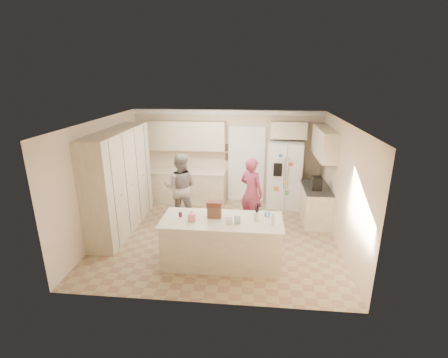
# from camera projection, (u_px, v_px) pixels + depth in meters

# --- Properties ---
(floor) EXTENTS (5.20, 4.60, 0.02)m
(floor) POSITION_uv_depth(u_px,v_px,m) (218.00, 236.00, 7.42)
(floor) COLOR #96835B
(floor) RESTS_ON ground
(ceiling) EXTENTS (5.20, 4.60, 0.02)m
(ceiling) POSITION_uv_depth(u_px,v_px,m) (217.00, 121.00, 6.61)
(ceiling) COLOR white
(ceiling) RESTS_ON wall_back
(wall_back) EXTENTS (5.20, 0.02, 2.60)m
(wall_back) POSITION_uv_depth(u_px,v_px,m) (227.00, 156.00, 9.20)
(wall_back) COLOR beige
(wall_back) RESTS_ON ground
(wall_front) EXTENTS (5.20, 0.02, 2.60)m
(wall_front) POSITION_uv_depth(u_px,v_px,m) (200.00, 231.00, 4.83)
(wall_front) COLOR beige
(wall_front) RESTS_ON ground
(wall_left) EXTENTS (0.02, 4.60, 2.60)m
(wall_left) POSITION_uv_depth(u_px,v_px,m) (102.00, 178.00, 7.26)
(wall_left) COLOR beige
(wall_left) RESTS_ON ground
(wall_right) EXTENTS (0.02, 4.60, 2.60)m
(wall_right) POSITION_uv_depth(u_px,v_px,m) (342.00, 185.00, 6.77)
(wall_right) COLOR beige
(wall_right) RESTS_ON ground
(crown_back) EXTENTS (5.20, 0.08, 0.12)m
(crown_back) POSITION_uv_depth(u_px,v_px,m) (227.00, 112.00, 8.77)
(crown_back) COLOR white
(crown_back) RESTS_ON wall_back
(pantry_bank) EXTENTS (0.60, 2.60, 2.35)m
(pantry_bank) POSITION_uv_depth(u_px,v_px,m) (120.00, 181.00, 7.46)
(pantry_bank) COLOR #C4AF98
(pantry_bank) RESTS_ON floor
(back_base_cab) EXTENTS (2.20, 0.60, 0.88)m
(back_base_cab) POSITION_uv_depth(u_px,v_px,m) (186.00, 187.00, 9.28)
(back_base_cab) COLOR #C4AF98
(back_base_cab) RESTS_ON floor
(back_countertop) EXTENTS (2.24, 0.63, 0.04)m
(back_countertop) POSITION_uv_depth(u_px,v_px,m) (186.00, 172.00, 9.13)
(back_countertop) COLOR #EDE2C9
(back_countertop) RESTS_ON back_base_cab
(back_upper_cab) EXTENTS (2.20, 0.35, 0.80)m
(back_upper_cab) POSITION_uv_depth(u_px,v_px,m) (185.00, 136.00, 8.95)
(back_upper_cab) COLOR #C4AF98
(back_upper_cab) RESTS_ON wall_back
(doorway_opening) EXTENTS (0.90, 0.06, 2.10)m
(doorway_opening) POSITION_uv_depth(u_px,v_px,m) (246.00, 165.00, 9.20)
(doorway_opening) COLOR black
(doorway_opening) RESTS_ON floor
(doorway_casing) EXTENTS (1.02, 0.03, 2.22)m
(doorway_casing) POSITION_uv_depth(u_px,v_px,m) (246.00, 166.00, 9.17)
(doorway_casing) COLOR white
(doorway_casing) RESTS_ON floor
(wall_frame_upper) EXTENTS (0.15, 0.02, 0.20)m
(wall_frame_upper) POSITION_uv_depth(u_px,v_px,m) (228.00, 148.00, 9.09)
(wall_frame_upper) COLOR brown
(wall_frame_upper) RESTS_ON wall_back
(wall_frame_lower) EXTENTS (0.15, 0.02, 0.20)m
(wall_frame_lower) POSITION_uv_depth(u_px,v_px,m) (228.00, 157.00, 9.17)
(wall_frame_lower) COLOR brown
(wall_frame_lower) RESTS_ON wall_back
(refrigerator) EXTENTS (0.97, 0.79, 1.80)m
(refrigerator) POSITION_uv_depth(u_px,v_px,m) (285.00, 175.00, 8.82)
(refrigerator) COLOR white
(refrigerator) RESTS_ON floor
(fridge_seam) EXTENTS (0.02, 0.02, 1.78)m
(fridge_seam) POSITION_uv_depth(u_px,v_px,m) (286.00, 179.00, 8.49)
(fridge_seam) COLOR gray
(fridge_seam) RESTS_ON refrigerator
(fridge_dispenser) EXTENTS (0.22, 0.03, 0.35)m
(fridge_dispenser) POSITION_uv_depth(u_px,v_px,m) (278.00, 170.00, 8.42)
(fridge_dispenser) COLOR black
(fridge_dispenser) RESTS_ON refrigerator
(fridge_handle_l) EXTENTS (0.02, 0.02, 0.85)m
(fridge_handle_l) POSITION_uv_depth(u_px,v_px,m) (284.00, 174.00, 8.43)
(fridge_handle_l) COLOR silver
(fridge_handle_l) RESTS_ON refrigerator
(fridge_handle_r) EXTENTS (0.02, 0.02, 0.85)m
(fridge_handle_r) POSITION_uv_depth(u_px,v_px,m) (288.00, 174.00, 8.42)
(fridge_handle_r) COLOR silver
(fridge_handle_r) RESTS_ON refrigerator
(over_fridge_cab) EXTENTS (0.95, 0.35, 0.45)m
(over_fridge_cab) POSITION_uv_depth(u_px,v_px,m) (288.00, 130.00, 8.63)
(over_fridge_cab) COLOR #C4AF98
(over_fridge_cab) RESTS_ON wall_back
(right_base_cab) EXTENTS (0.60, 1.20, 0.88)m
(right_base_cab) POSITION_uv_depth(u_px,v_px,m) (315.00, 205.00, 8.02)
(right_base_cab) COLOR #C4AF98
(right_base_cab) RESTS_ON floor
(right_countertop) EXTENTS (0.63, 1.24, 0.04)m
(right_countertop) POSITION_uv_depth(u_px,v_px,m) (316.00, 187.00, 7.87)
(right_countertop) COLOR #2D2B28
(right_countertop) RESTS_ON right_base_cab
(right_upper_cab) EXTENTS (0.35, 1.50, 0.70)m
(right_upper_cab) POSITION_uv_depth(u_px,v_px,m) (324.00, 143.00, 7.73)
(right_upper_cab) COLOR #C4AF98
(right_upper_cab) RESTS_ON wall_right
(coffee_maker) EXTENTS (0.22, 0.28, 0.30)m
(coffee_maker) POSITION_uv_depth(u_px,v_px,m) (317.00, 183.00, 7.64)
(coffee_maker) COLOR black
(coffee_maker) RESTS_ON right_countertop
(island_base) EXTENTS (2.20, 0.90, 0.88)m
(island_base) POSITION_uv_depth(u_px,v_px,m) (222.00, 242.00, 6.22)
(island_base) COLOR #C4AF98
(island_base) RESTS_ON floor
(island_top) EXTENTS (2.28, 0.96, 0.05)m
(island_top) POSITION_uv_depth(u_px,v_px,m) (222.00, 221.00, 6.08)
(island_top) COLOR #EDE2C9
(island_top) RESTS_ON island_base
(utensil_crock) EXTENTS (0.13, 0.13, 0.15)m
(utensil_crock) POSITION_uv_depth(u_px,v_px,m) (257.00, 216.00, 6.04)
(utensil_crock) COLOR white
(utensil_crock) RESTS_ON island_top
(tissue_box) EXTENTS (0.13, 0.13, 0.14)m
(tissue_box) POSITION_uv_depth(u_px,v_px,m) (192.00, 217.00, 6.01)
(tissue_box) COLOR pink
(tissue_box) RESTS_ON island_top
(tissue_plume) EXTENTS (0.08, 0.08, 0.08)m
(tissue_plume) POSITION_uv_depth(u_px,v_px,m) (192.00, 212.00, 5.97)
(tissue_plume) COLOR white
(tissue_plume) RESTS_ON tissue_box
(dollhouse_body) EXTENTS (0.26, 0.18, 0.22)m
(dollhouse_body) POSITION_uv_depth(u_px,v_px,m) (214.00, 212.00, 6.15)
(dollhouse_body) COLOR brown
(dollhouse_body) RESTS_ON island_top
(dollhouse_roof) EXTENTS (0.28, 0.20, 0.10)m
(dollhouse_roof) POSITION_uv_depth(u_px,v_px,m) (214.00, 204.00, 6.10)
(dollhouse_roof) COLOR #592D1E
(dollhouse_roof) RESTS_ON dollhouse_body
(jam_jar) EXTENTS (0.07, 0.07, 0.09)m
(jam_jar) POSITION_uv_depth(u_px,v_px,m) (180.00, 214.00, 6.18)
(jam_jar) COLOR #59263F
(jam_jar) RESTS_ON island_top
(greeting_card_a) EXTENTS (0.12, 0.06, 0.16)m
(greeting_card_a) POSITION_uv_depth(u_px,v_px,m) (229.00, 220.00, 5.84)
(greeting_card_a) COLOR white
(greeting_card_a) RESTS_ON island_top
(greeting_card_b) EXTENTS (0.12, 0.05, 0.16)m
(greeting_card_b) POSITION_uv_depth(u_px,v_px,m) (237.00, 220.00, 5.88)
(greeting_card_b) COLOR silver
(greeting_card_b) RESTS_ON island_top
(water_bottle) EXTENTS (0.07, 0.07, 0.24)m
(water_bottle) POSITION_uv_depth(u_px,v_px,m) (274.00, 219.00, 5.81)
(water_bottle) COLOR silver
(water_bottle) RESTS_ON island_top
(shaker_salt) EXTENTS (0.05, 0.05, 0.09)m
(shaker_salt) POSITION_uv_depth(u_px,v_px,m) (266.00, 214.00, 6.19)
(shaker_salt) COLOR #4A71B5
(shaker_salt) RESTS_ON island_top
(shaker_pepper) EXTENTS (0.05, 0.05, 0.09)m
(shaker_pepper) POSITION_uv_depth(u_px,v_px,m) (269.00, 214.00, 6.18)
(shaker_pepper) COLOR #4A71B5
(shaker_pepper) RESTS_ON island_top
(teen_boy) EXTENTS (0.84, 0.66, 1.72)m
(teen_boy) POSITION_uv_depth(u_px,v_px,m) (181.00, 187.00, 7.98)
(teen_boy) COLOR #999591
(teen_boy) RESTS_ON floor
(teen_girl) EXTENTS (0.73, 0.68, 1.68)m
(teen_girl) POSITION_uv_depth(u_px,v_px,m) (251.00, 192.00, 7.72)
(teen_girl) COLOR #B14470
(teen_girl) RESTS_ON floor
(fridge_magnets) EXTENTS (0.76, 0.02, 1.44)m
(fridge_magnets) POSITION_uv_depth(u_px,v_px,m) (286.00, 179.00, 8.48)
(fridge_magnets) COLOR tan
(fridge_magnets) RESTS_ON refrigerator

